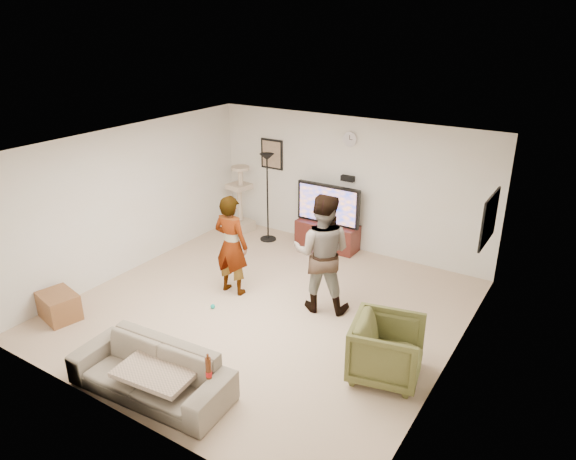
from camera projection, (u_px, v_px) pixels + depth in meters
The scene contains 24 objects.
floor at pixel (266, 308), 7.98m from camera, with size 5.50×5.50×0.02m, color tan.
ceiling at pixel (262, 146), 7.03m from camera, with size 5.50×5.50×0.02m, color white.
wall_back at pixel (349, 184), 9.66m from camera, with size 5.50×0.04×2.50m, color white.
wall_front at pixel (111, 319), 5.35m from camera, with size 5.50×0.04×2.50m, color white.
wall_left at pixel (131, 199), 8.87m from camera, with size 0.04×5.50×2.50m, color white.
wall_right at pixel (456, 280), 6.15m from camera, with size 0.04×5.50×2.50m, color white.
wall_clock at pixel (350, 139), 9.31m from camera, with size 0.26×0.26×0.04m, color silver.
wall_speaker at pixel (348, 178), 9.56m from camera, with size 0.25×0.10×0.10m, color black.
picture_back at pixel (272, 154), 10.35m from camera, with size 0.42×0.03×0.52m, color #856F5A.
picture_right at pixel (489, 219), 7.31m from camera, with size 0.03×0.78×0.62m, color gold.
tv_stand at pixel (327, 235), 9.99m from camera, with size 1.20×0.45×0.50m, color #3D1712.
console_box at pixel (318, 253), 9.74m from camera, with size 0.40×0.30×0.07m, color silver.
tv at pixel (328, 204), 9.75m from camera, with size 1.27×0.08×0.75m, color black.
tv_screen at pixel (327, 205), 9.71m from camera, with size 1.17×0.01×0.66m, color orange.
floor_lamp at pixel (268, 198), 10.11m from camera, with size 0.32×0.32×1.74m, color black.
cat_tree at pixel (240, 198), 10.64m from camera, with size 0.45×0.45×1.40m, color tan.
person_left at pixel (231, 245), 8.16m from camera, with size 0.59×0.39×1.63m, color #A5A5A5.
person_right at pixel (322, 253), 7.66m from camera, with size 0.88×0.69×1.82m, color #28507A.
sofa at pixel (151, 372), 6.09m from camera, with size 1.97×0.77×0.57m, color #766B5D.
throw_blanket at pixel (160, 369), 5.97m from camera, with size 0.90×0.70×0.06m, color tan.
beer_bottle at pixel (208, 368), 5.48m from camera, with size 0.06×0.06×0.25m, color #4C200C.
armchair at pixel (387, 349), 6.33m from camera, with size 0.82×0.85×0.77m, color #4F5028.
side_table at pixel (59, 306), 7.65m from camera, with size 0.59×0.44×0.39m, color brown.
toy_ball at pixel (213, 306), 7.95m from camera, with size 0.07×0.07×0.07m, color #10A392.
Camera 1 is at (4.00, -5.68, 4.11)m, focal length 32.60 mm.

